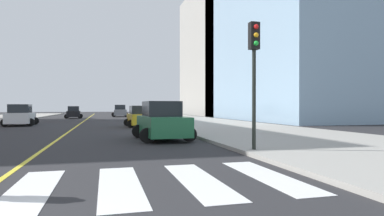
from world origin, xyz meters
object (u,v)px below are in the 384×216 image
car_white_nearest (21,116)px  car_black_fourth (74,113)px  car_yellow_sixth (140,117)px  fire_hydrant (166,118)px  traffic_light_near_corner (254,60)px  car_gray_third (120,111)px  car_green_second (162,122)px

car_white_nearest → car_black_fourth: bearing=77.9°
car_yellow_sixth → fire_hydrant: size_ratio=4.64×
car_black_fourth → traffic_light_near_corner: traffic_light_near_corner is taller
car_gray_third → fire_hydrant: car_gray_third is taller
car_white_nearest → traffic_light_near_corner: (12.72, -21.60, 2.55)m
car_green_second → traffic_light_near_corner: (2.41, -5.91, 2.51)m
car_yellow_sixth → car_green_second: bearing=87.5°
car_green_second → traffic_light_near_corner: 6.86m
car_green_second → car_black_fourth: car_green_second is taller
car_white_nearest → fire_hydrant: size_ratio=4.97×
car_white_nearest → car_black_fourth: size_ratio=1.09×
car_yellow_sixth → car_black_fourth: bearing=-74.4°
fire_hydrant → car_green_second: bearing=-101.4°
car_green_second → fire_hydrant: (2.89, 14.29, -0.36)m
car_green_second → fire_hydrant: car_green_second is taller
car_green_second → fire_hydrant: 14.58m
car_green_second → car_black_fourth: bearing=-80.5°
car_green_second → car_gray_third: bearing=-92.1°
fire_hydrant → car_white_nearest: bearing=173.9°
car_black_fourth → car_yellow_sixth: bearing=-74.3°
traffic_light_near_corner → fire_hydrant: bearing=-91.3°
car_black_fourth → fire_hydrant: bearing=-64.9°
car_white_nearest → traffic_light_near_corner: bearing=-62.3°
car_gray_third → fire_hydrant: (3.28, -25.84, -0.37)m
car_black_fourth → traffic_light_near_corner: size_ratio=0.87×
car_gray_third → fire_hydrant: bearing=98.1°
car_white_nearest → car_yellow_sixth: 11.20m
car_yellow_sixth → fire_hydrant: bearing=-136.8°
car_gray_third → car_yellow_sixth: car_gray_third is taller
car_green_second → car_gray_third: (-0.39, 40.13, 0.01)m
car_yellow_sixth → fire_hydrant: (2.88, 2.94, -0.27)m
car_gray_third → traffic_light_near_corner: bearing=94.3°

